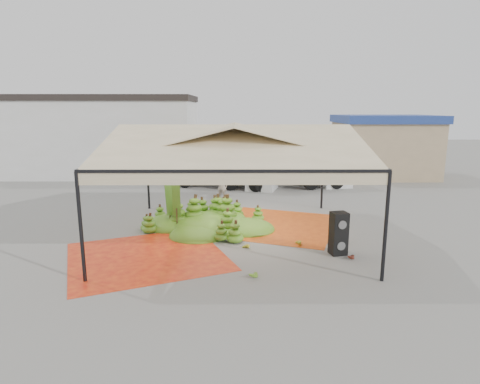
{
  "coord_description": "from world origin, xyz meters",
  "views": [
    {
      "loc": [
        0.11,
        -14.07,
        4.58
      ],
      "look_at": [
        0.2,
        1.5,
        1.3
      ],
      "focal_mm": 30.0,
      "sensor_mm": 36.0,
      "label": 1
    }
  ],
  "objects_px": {
    "vendor": "(222,185)",
    "truck_right": "(302,165)",
    "banana_heap": "(210,214)",
    "speaker_stack": "(339,233)",
    "truck_left": "(231,167)"
  },
  "relations": [
    {
      "from": "vendor",
      "to": "banana_heap",
      "type": "bearing_deg",
      "value": 111.58
    },
    {
      "from": "vendor",
      "to": "truck_right",
      "type": "distance_m",
      "value": 5.69
    },
    {
      "from": "banana_heap",
      "to": "vendor",
      "type": "bearing_deg",
      "value": 86.98
    },
    {
      "from": "speaker_stack",
      "to": "vendor",
      "type": "relative_size",
      "value": 0.91
    },
    {
      "from": "speaker_stack",
      "to": "vendor",
      "type": "distance_m",
      "value": 8.69
    },
    {
      "from": "banana_heap",
      "to": "speaker_stack",
      "type": "relative_size",
      "value": 3.91
    },
    {
      "from": "vendor",
      "to": "truck_right",
      "type": "bearing_deg",
      "value": -118.98
    },
    {
      "from": "vendor",
      "to": "truck_right",
      "type": "xyz_separation_m",
      "value": [
        4.56,
        3.36,
        0.53
      ]
    },
    {
      "from": "vendor",
      "to": "truck_left",
      "type": "bearing_deg",
      "value": -72.31
    },
    {
      "from": "speaker_stack",
      "to": "truck_left",
      "type": "relative_size",
      "value": 0.23
    },
    {
      "from": "truck_left",
      "to": "speaker_stack",
      "type": "bearing_deg",
      "value": -55.99
    },
    {
      "from": "vendor",
      "to": "speaker_stack",
      "type": "bearing_deg",
      "value": 141.89
    },
    {
      "from": "banana_heap",
      "to": "speaker_stack",
      "type": "xyz_separation_m",
      "value": [
        4.24,
        -2.85,
        0.11
      ]
    },
    {
      "from": "speaker_stack",
      "to": "truck_left",
      "type": "distance_m",
      "value": 11.6
    },
    {
      "from": "speaker_stack",
      "to": "truck_left",
      "type": "bearing_deg",
      "value": 95.2
    }
  ]
}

